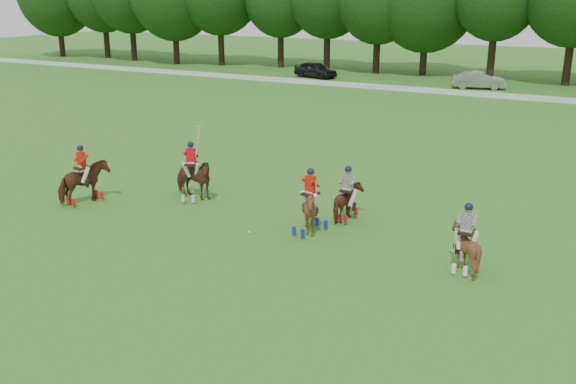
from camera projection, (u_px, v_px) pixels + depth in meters
The scene contains 10 objects.
ground at pixel (178, 261), 20.38m from camera, with size 180.00×180.00×0.00m, color #337321.
boundary_rail at pixel (464, 93), 52.28m from camera, with size 120.00×0.10×0.44m, color white.
car_left at pixel (315, 70), 62.94m from camera, with size 1.83×4.56×1.55m, color black.
car_mid at pixel (479, 80), 55.84m from camera, with size 1.57×4.50×1.48m, color #98989D.
polo_red_a at pixel (84, 182), 25.70m from camera, with size 1.43×2.20×2.41m.
polo_red_b at pixel (192, 178), 26.19m from camera, with size 2.12×1.97×2.96m.
polo_red_c at pixel (310, 210), 22.48m from camera, with size 1.72×1.84×2.39m.
polo_stripe_a at pixel (347, 201), 23.81m from camera, with size 1.00×1.62×2.10m.
polo_stripe_b at pixel (465, 247), 19.51m from camera, with size 1.18×1.33×2.18m.
polo_ball at pixel (249, 232), 22.70m from camera, with size 0.09×0.09×0.09m, color white.
Camera 1 is at (11.92, -14.91, 8.24)m, focal length 40.00 mm.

